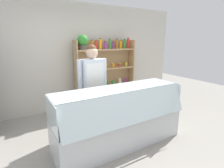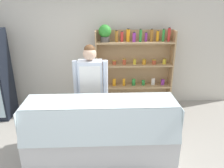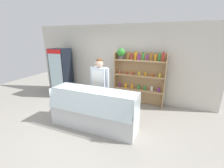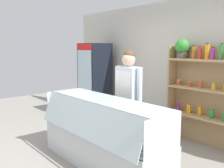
# 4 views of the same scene
# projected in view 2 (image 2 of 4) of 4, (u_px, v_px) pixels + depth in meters

# --- Properties ---
(ground_plane) EXTENTS (12.00, 12.00, 0.00)m
(ground_plane) POSITION_uv_depth(u_px,v_px,m) (92.00, 157.00, 3.54)
(ground_plane) COLOR gray
(back_wall) EXTENTS (6.80, 0.10, 2.70)m
(back_wall) POSITION_uv_depth(u_px,v_px,m) (94.00, 48.00, 5.00)
(back_wall) COLOR beige
(back_wall) RESTS_ON ground
(shelving_unit) EXTENTS (1.70, 0.29, 1.91)m
(shelving_unit) POSITION_uv_depth(u_px,v_px,m) (131.00, 62.00, 4.85)
(shelving_unit) COLOR tan
(shelving_unit) RESTS_ON ground
(deli_display_case) EXTENTS (2.24, 0.76, 1.01)m
(deli_display_case) POSITION_uv_depth(u_px,v_px,m) (101.00, 142.00, 3.38)
(deli_display_case) COLOR silver
(deli_display_case) RESTS_ON ground
(shop_clerk) EXTENTS (0.60, 0.25, 1.71)m
(shop_clerk) POSITION_uv_depth(u_px,v_px,m) (91.00, 85.00, 3.77)
(shop_clerk) COLOR #383D51
(shop_clerk) RESTS_ON ground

